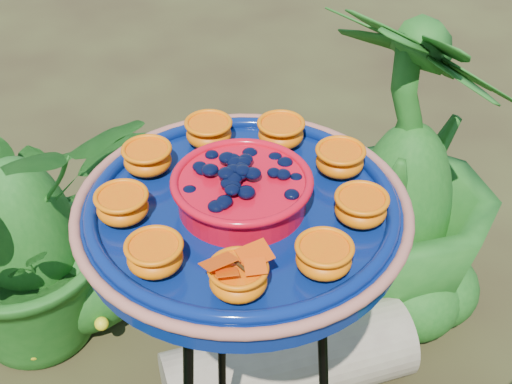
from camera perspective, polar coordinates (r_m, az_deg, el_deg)
tripod_stand at (r=1.39m, az=-0.89°, el=-14.93°), size 0.37×0.39×0.97m
feeder_dish at (r=1.08m, az=-1.11°, el=-1.19°), size 0.52×0.52×0.12m
driftwood_log at (r=2.02m, az=2.64°, el=-13.58°), size 0.69×0.24×0.23m
shrub_back_left at (r=2.10m, az=-18.00°, el=-2.70°), size 0.86×0.80×0.79m
shrub_back_right at (r=2.08m, az=12.08°, el=1.89°), size 0.76×0.76×1.00m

